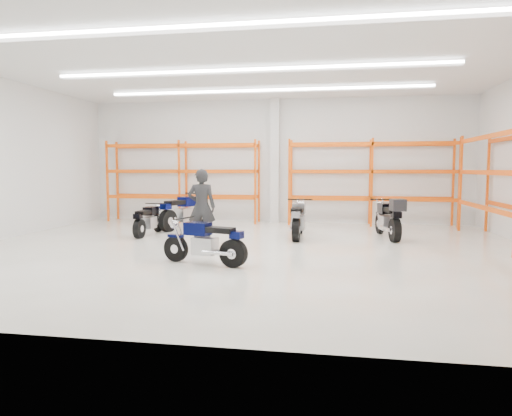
% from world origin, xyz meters
% --- Properties ---
extents(ground, '(14.00, 14.00, 0.00)m').
position_xyz_m(ground, '(0.00, 0.00, 0.00)').
color(ground, beige).
rests_on(ground, ground).
extents(room_shell, '(14.02, 12.02, 4.51)m').
position_xyz_m(room_shell, '(0.00, 0.03, 3.28)').
color(room_shell, white).
rests_on(room_shell, ground).
extents(motorcycle_main, '(1.92, 0.83, 0.96)m').
position_xyz_m(motorcycle_main, '(-0.42, -1.80, 0.45)').
color(motorcycle_main, black).
rests_on(motorcycle_main, ground).
extents(motorcycle_back_a, '(0.63, 1.89, 0.93)m').
position_xyz_m(motorcycle_back_a, '(-3.28, 1.89, 0.43)').
color(motorcycle_back_a, black).
rests_on(motorcycle_back_a, ground).
extents(motorcycle_back_b, '(1.09, 2.27, 1.16)m').
position_xyz_m(motorcycle_back_b, '(-2.73, 3.41, 0.54)').
color(motorcycle_back_b, black).
rests_on(motorcycle_back_b, ground).
extents(motorcycle_back_c, '(0.73, 2.19, 1.08)m').
position_xyz_m(motorcycle_back_c, '(1.14, 2.14, 0.50)').
color(motorcycle_back_c, black).
rests_on(motorcycle_back_c, ground).
extents(motorcycle_back_d, '(0.80, 2.29, 1.18)m').
position_xyz_m(motorcycle_back_d, '(3.67, 2.41, 0.56)').
color(motorcycle_back_d, black).
rests_on(motorcycle_back_d, ground).
extents(standing_man, '(0.78, 0.58, 1.97)m').
position_xyz_m(standing_man, '(-1.25, 0.60, 0.99)').
color(standing_man, black).
rests_on(standing_man, ground).
extents(structural_column, '(0.32, 0.32, 4.50)m').
position_xyz_m(structural_column, '(0.00, 5.82, 2.25)').
color(structural_column, white).
rests_on(structural_column, ground).
extents(pallet_racking_back_left, '(5.67, 0.87, 3.00)m').
position_xyz_m(pallet_racking_back_left, '(-3.40, 5.48, 1.79)').
color(pallet_racking_back_left, '#FF4C00').
rests_on(pallet_racking_back_left, ground).
extents(pallet_racking_back_right, '(5.67, 0.87, 3.00)m').
position_xyz_m(pallet_racking_back_right, '(3.40, 5.48, 1.79)').
color(pallet_racking_back_right, '#FF4C00').
rests_on(pallet_racking_back_right, ground).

